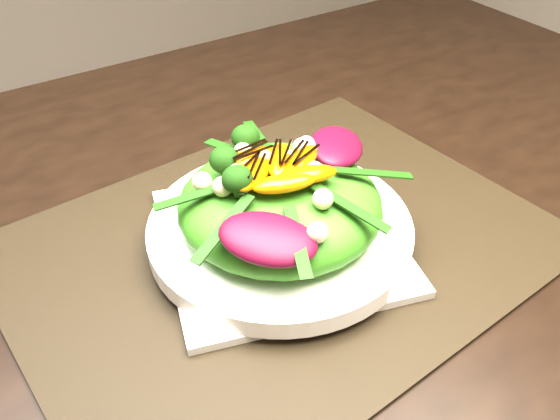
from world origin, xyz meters
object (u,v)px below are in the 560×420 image
placemat (280,245)px  plate_base (280,240)px  dining_table (190,253)px  salad_bowl (280,229)px  orange_segment (258,165)px  lettuce_mound (280,204)px

placemat → plate_base: bearing=-90.0°
dining_table → salad_bowl: dining_table is taller
plate_base → orange_segment: bearing=124.2°
plate_base → dining_table: bearing=140.4°
salad_bowl → orange_segment: 0.08m
plate_base → orange_segment: (-0.01, 0.02, 0.09)m
plate_base → salad_bowl: size_ratio=0.87×
salad_bowl → orange_segment: (-0.01, 0.02, 0.07)m
placemat → dining_table: bearing=140.4°
placemat → salad_bowl: salad_bowl is taller
salad_bowl → plate_base: bearing=0.0°
orange_segment → placemat: bearing=-55.8°
plate_base → lettuce_mound: lettuce_mound is taller
placemat → plate_base: plate_base is taller
plate_base → salad_bowl: 0.01m
placemat → orange_segment: size_ratio=8.90×
placemat → salad_bowl: (0.00, -0.00, 0.02)m
dining_table → plate_base: dining_table is taller
dining_table → orange_segment: 0.14m
dining_table → salad_bowl: 0.11m
placemat → lettuce_mound: lettuce_mound is taller
dining_table → placemat: (0.07, -0.06, 0.02)m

